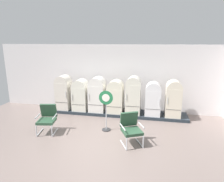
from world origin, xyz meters
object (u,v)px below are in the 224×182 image
Objects in this scene: refrigerator_3 at (115,96)px; refrigerator_6 at (173,98)px; refrigerator_0 at (64,91)px; armchair_right at (131,127)px; sign_stand at (106,110)px; refrigerator_2 at (97,93)px; refrigerator_5 at (153,98)px; refrigerator_1 at (81,94)px; armchair_left at (47,117)px; refrigerator_4 at (133,94)px.

refrigerator_6 is at bearing -0.43° from refrigerator_3.
refrigerator_0 is 1.56× the size of armchair_right.
refrigerator_3 is 1.64m from sign_stand.
refrigerator_0 is 1.04× the size of sign_stand.
refrigerator_2 is 3.02m from armchair_right.
refrigerator_5 is 0.94× the size of refrigerator_6.
refrigerator_5 is 0.82m from refrigerator_6.
refrigerator_0 reaches higher than armchair_right.
refrigerator_2 is (1.59, 0.02, -0.02)m from refrigerator_0.
refrigerator_1 is 0.99× the size of refrigerator_5.
armchair_left is (0.32, -2.15, -0.42)m from refrigerator_0.
refrigerator_5 is (4.02, -0.03, -0.08)m from refrigerator_0.
refrigerator_3 is at bearing 0.01° from refrigerator_1.
refrigerator_2 is 1.54× the size of armchair_right.
refrigerator_2 is at bearing 125.94° from armchair_right.
armchair_left is at bearing -143.18° from refrigerator_4.
refrigerator_5 is (3.22, -0.04, 0.01)m from refrigerator_1.
refrigerator_2 is 2.55m from armchair_left.
refrigerator_5 is at bearing -0.46° from refrigerator_0.
refrigerator_4 is 1.14× the size of refrigerator_5.
sign_stand is at bearing -136.16° from refrigerator_5.
refrigerator_2 is 1.01× the size of refrigerator_6.
refrigerator_6 reaches higher than armchair_right.
refrigerator_3 is at bearing 178.49° from refrigerator_5.
refrigerator_6 reaches higher than refrigerator_1.
armchair_right is at bearing -122.05° from refrigerator_6.
refrigerator_5 is (0.84, -0.03, -0.11)m from refrigerator_4.
refrigerator_5 is (2.44, -0.06, -0.06)m from refrigerator_2.
refrigerator_6 is at bearing -0.10° from refrigerator_4.
sign_stand is at bearing -64.75° from refrigerator_2.
armchair_left is at bearing -120.17° from refrigerator_2.
refrigerator_1 is at bearing -179.99° from refrigerator_3.
refrigerator_4 is at bearing -1.05° from refrigerator_2.
sign_stand is (2.36, -1.62, -0.18)m from refrigerator_0.
refrigerator_3 reaches higher than refrigerator_5.
refrigerator_4 reaches higher than refrigerator_2.
refrigerator_0 is 0.96× the size of refrigerator_4.
refrigerator_3 is 1.61m from refrigerator_5.
armchair_left and armchair_right have the same top height.
refrigerator_2 is at bearing 59.83° from armchair_left.
refrigerator_5 is at bearing 43.84° from sign_stand.
armchair_right is 0.67× the size of sign_stand.
refrigerator_0 is 1.56× the size of armchair_left.
refrigerator_2 reaches higher than refrigerator_3.
refrigerator_3 is 0.95× the size of sign_stand.
refrigerator_6 is at bearing 25.34° from armchair_left.
refrigerator_6 is at bearing -0.57° from refrigerator_2.
armchair_left is (-3.70, -2.12, -0.34)m from refrigerator_5.
refrigerator_4 is at bearing -0.09° from refrigerator_0.
refrigerator_3 is (2.41, 0.01, -0.08)m from refrigerator_0.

